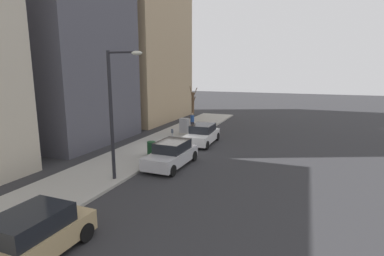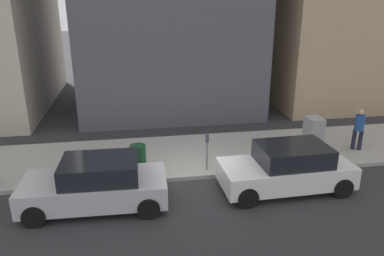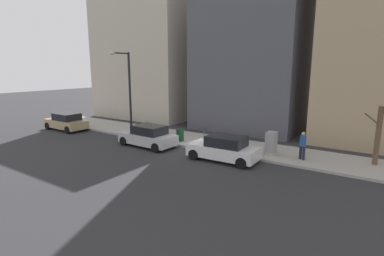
% 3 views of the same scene
% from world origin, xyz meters
% --- Properties ---
extents(ground_plane, '(120.00, 120.00, 0.00)m').
position_xyz_m(ground_plane, '(0.00, 0.00, 0.00)').
color(ground_plane, '#2B2B2D').
extents(sidewalk, '(4.00, 36.00, 0.15)m').
position_xyz_m(sidewalk, '(2.00, 0.00, 0.07)').
color(sidewalk, '#9E9B93').
rests_on(sidewalk, ground).
extents(parked_car_white, '(2.02, 4.25, 1.52)m').
position_xyz_m(parked_car_white, '(-1.07, -2.79, 0.74)').
color(parked_car_white, white).
rests_on(parked_car_white, ground).
extents(parked_car_silver, '(2.03, 4.25, 1.52)m').
position_xyz_m(parked_car_silver, '(-1.17, 3.20, 0.74)').
color(parked_car_silver, '#B7B7BC').
rests_on(parked_car_silver, ground).
extents(parked_car_tan, '(1.98, 4.23, 1.52)m').
position_xyz_m(parked_car_tan, '(-1.01, 13.15, 0.74)').
color(parked_car_tan, tan).
rests_on(parked_car_tan, ground).
extents(parking_meter, '(0.14, 0.10, 1.35)m').
position_xyz_m(parking_meter, '(0.45, -0.46, 0.98)').
color(parking_meter, slate).
rests_on(parking_meter, sidewalk).
extents(utility_box, '(0.83, 0.61, 1.43)m').
position_xyz_m(utility_box, '(1.30, -4.84, 0.85)').
color(utility_box, '#A8A399').
rests_on(utility_box, sidewalk).
extents(streetlamp, '(1.97, 0.32, 6.50)m').
position_xyz_m(streetlamp, '(0.28, 6.59, 4.02)').
color(streetlamp, black).
rests_on(streetlamp, sidewalk).
extents(bare_tree, '(1.41, 1.90, 3.88)m').
position_xyz_m(bare_tree, '(2.61, -10.39, 1.92)').
color(bare_tree, brown).
rests_on(bare_tree, sidewalk).
extents(trash_bin, '(0.56, 0.56, 0.90)m').
position_xyz_m(trash_bin, '(0.90, 1.92, 0.60)').
color(trash_bin, '#14381E').
rests_on(trash_bin, sidewalk).
extents(pedestrian_near_meter, '(0.36, 0.37, 1.66)m').
position_xyz_m(pedestrian_near_meter, '(1.28, -6.74, 1.09)').
color(pedestrian_near_meter, '#1E1E2D').
rests_on(pedestrian_near_meter, sidewalk).
extents(office_tower_right, '(11.13, 11.13, 15.99)m').
position_xyz_m(office_tower_right, '(11.06, 12.21, 7.99)').
color(office_tower_right, '#BCB29E').
rests_on(office_tower_right, ground).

